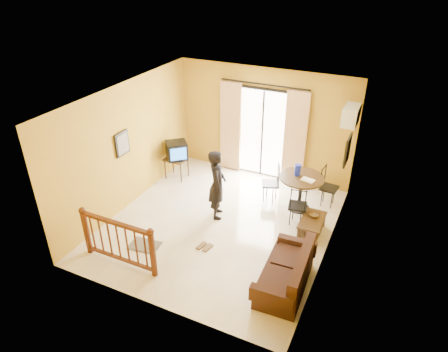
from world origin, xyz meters
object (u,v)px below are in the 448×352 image
at_px(television, 177,150).
at_px(dining_table, 301,183).
at_px(coffee_table, 312,224).
at_px(standing_person, 217,185).
at_px(sofa, 288,274).

bearing_deg(television, dining_table, -43.01).
bearing_deg(dining_table, coffee_table, -58.71).
height_order(television, coffee_table, television).
bearing_deg(television, coffee_table, -55.15).
bearing_deg(television, standing_person, -75.37).
xyz_separation_m(sofa, standing_person, (-2.05, 1.44, 0.51)).
distance_m(dining_table, sofa, 2.56).
bearing_deg(dining_table, standing_person, -146.28).
xyz_separation_m(television, standing_person, (1.67, -1.10, 0.01)).
bearing_deg(coffee_table, standing_person, -173.64).
height_order(television, dining_table, television).
bearing_deg(dining_table, sofa, -78.80).
relative_size(dining_table, coffee_table, 1.23).
height_order(television, sofa, television).
relative_size(television, coffee_table, 0.83).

